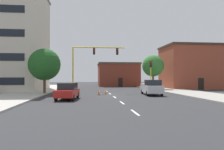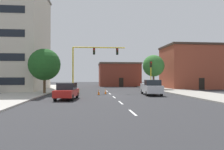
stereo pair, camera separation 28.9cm
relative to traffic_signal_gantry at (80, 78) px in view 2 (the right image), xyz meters
name	(u,v)px [view 2 (the right image)]	position (x,y,z in m)	size (l,w,h in m)	color
ground_plane	(112,95)	(4.22, -3.93, -2.22)	(160.00, 160.00, 0.00)	#2D2D30
sidewalk_left	(35,91)	(-7.44, 4.07, -2.15)	(6.00, 56.00, 0.14)	#B2ADA3
sidewalk_right	(174,90)	(15.87, 4.07, -2.15)	(6.00, 56.00, 0.14)	#9E998E
lane_stripe_seg_0	(133,112)	(4.22, -17.93, -2.21)	(0.16, 2.40, 0.01)	silver
lane_stripe_seg_1	(121,103)	(4.22, -12.43, -2.21)	(0.16, 2.40, 0.01)	silver
lane_stripe_seg_2	(114,97)	(4.22, -6.93, -2.21)	(0.16, 2.40, 0.01)	silver
lane_stripe_seg_3	(110,94)	(4.22, -1.43, -2.21)	(0.16, 2.40, 0.01)	silver
lane_stripe_seg_4	(107,91)	(4.22, 4.07, -2.21)	(0.16, 2.40, 0.01)	silver
building_tall_left	(4,40)	(-13.59, 7.36, 6.70)	(13.88, 14.05, 17.80)	beige
building_brick_center	(119,75)	(9.00, 24.64, 0.83)	(10.59, 9.18, 6.06)	brown
building_row_right	(191,67)	(22.27, 10.90, 2.25)	(10.97, 9.08, 8.91)	brown
traffic_signal_gantry	(80,78)	(0.00, 0.00, 0.00)	(8.60, 1.20, 6.83)	yellow
traffic_light_pole_right	(151,69)	(10.79, 0.52, 1.31)	(0.32, 0.47, 4.80)	yellow
tree_left_near	(45,65)	(-4.80, -1.67, 1.85)	(4.35, 4.35, 6.25)	#4C3823
tree_right_mid	(154,66)	(13.34, 7.61, 2.26)	(4.08, 4.08, 6.53)	brown
pickup_truck_silver	(151,88)	(9.40, -4.41, -1.24)	(2.41, 5.54, 1.99)	#BCBCC1
sedan_red_near_left	(67,91)	(-0.99, -9.03, -1.33)	(2.31, 4.67, 1.74)	#B21E19
traffic_cone_roadside_a	(105,92)	(3.54, -2.32, -1.88)	(0.36, 0.36, 0.69)	black
traffic_cone_roadside_b	(99,92)	(2.55, -3.82, -1.84)	(0.36, 0.36, 0.77)	black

